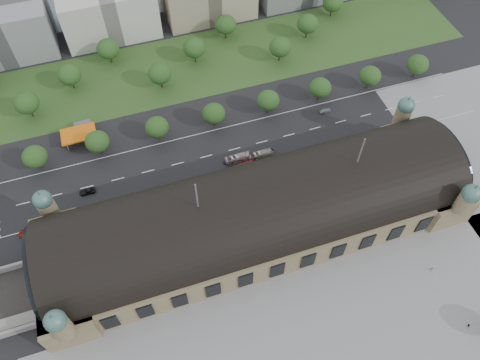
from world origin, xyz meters
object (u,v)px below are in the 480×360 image
object	(u,v)px
traffic_car_2	(87,191)
parked_car_4	(169,201)
parked_car_0	(86,215)
parked_car_5	(112,214)
bus_west	(244,167)
traffic_car_5	(325,111)
traffic_car_4	(229,161)
bus_east	(261,154)
pedestrian_4	(468,326)
pedestrian_0	(431,269)
parked_car_1	(25,231)
petrol_station	(81,130)
parked_car_6	(193,195)
bus_mid	(239,158)
parked_car_3	(132,212)
traffic_car_6	(407,120)
parked_car_2	(49,225)

from	to	relation	value
traffic_car_2	parked_car_4	xyz separation A→B (m)	(28.76, -14.37, -0.01)
parked_car_0	parked_car_5	bearing A→B (deg)	37.85
bus_west	traffic_car_5	bearing A→B (deg)	-73.31
traffic_car_4	bus_east	distance (m)	13.44
pedestrian_4	parked_car_4	bearing A→B (deg)	-102.33
parked_car_4	bus_west	bearing A→B (deg)	72.70
traffic_car_4	pedestrian_0	xyz separation A→B (m)	(51.90, -66.54, 0.13)
parked_car_1	pedestrian_4	world-z (taller)	pedestrian_4
petrol_station	traffic_car_2	xyz separation A→B (m)	(-2.15, -29.92, -2.12)
parked_car_0	pedestrian_0	distance (m)	124.57
traffic_car_4	parked_car_5	xyz separation A→B (m)	(-48.59, -9.70, -0.07)
traffic_car_5	parked_car_0	distance (m)	107.91
parked_car_6	pedestrian_4	distance (m)	103.42
parked_car_5	bus_mid	size ratio (longest dim) A/B	0.42
parked_car_3	parked_car_5	size ratio (longest dim) A/B	0.87
traffic_car_2	parked_car_3	distance (m)	20.38
parked_car_0	parked_car_6	xyz separation A→B (m)	(39.99, -4.00, 0.08)
parked_car_4	pedestrian_4	bearing A→B (deg)	18.23
pedestrian_4	petrol_station	bearing A→B (deg)	-107.21
parked_car_1	bus_west	xyz separation A→B (m)	(84.02, 2.00, 0.77)
traffic_car_2	parked_car_4	distance (m)	32.15
traffic_car_6	parked_car_5	bearing A→B (deg)	-91.75
traffic_car_5	petrol_station	bearing A→B (deg)	77.56
parked_car_1	pedestrian_0	world-z (taller)	pedestrian_0
petrol_station	traffic_car_6	distance (m)	137.63
traffic_car_5	parked_car_2	xyz separation A→B (m)	(-119.23, -20.23, -0.06)
parked_car_4	pedestrian_4	world-z (taller)	pedestrian_4
parked_car_3	bus_east	size ratio (longest dim) A/B	0.38
parked_car_2	pedestrian_4	size ratio (longest dim) A/B	3.07
parked_car_1	pedestrian_4	bearing A→B (deg)	22.39
parked_car_5	traffic_car_6	bearing A→B (deg)	67.20
parked_car_0	parked_car_1	size ratio (longest dim) A/B	0.69
traffic_car_4	parked_car_6	xyz separation A→B (m)	(-17.67, -11.28, 0.01)
parked_car_2	traffic_car_5	bearing A→B (deg)	71.32
parked_car_1	bus_east	bearing A→B (deg)	57.26
bus_east	pedestrian_4	size ratio (longest dim) A/B	6.20
parked_car_6	pedestrian_0	distance (m)	88.86
parked_car_1	pedestrian_0	bearing A→B (deg)	29.32
parked_car_3	bus_east	distance (m)	55.51
traffic_car_5	traffic_car_6	xyz separation A→B (m)	(30.98, -15.68, -0.02)
traffic_car_6	parked_car_6	distance (m)	97.36
parked_car_6	bus_mid	xyz separation A→B (m)	(21.92, 11.00, 0.84)
parked_car_2	bus_west	size ratio (longest dim) A/B	0.47
traffic_car_6	parked_car_5	size ratio (longest dim) A/B	1.25
bus_west	bus_mid	xyz separation A→B (m)	(-0.35, 5.00, 0.01)
traffic_car_2	bus_mid	world-z (taller)	bus_mid
parked_car_1	parked_car_6	world-z (taller)	parked_car_1
pedestrian_0	parked_car_3	bearing A→B (deg)	131.46
bus_mid	bus_east	xyz separation A→B (m)	(9.10, -1.08, -0.08)
parked_car_1	parked_car_5	xyz separation A→B (m)	(30.84, -2.43, -0.13)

